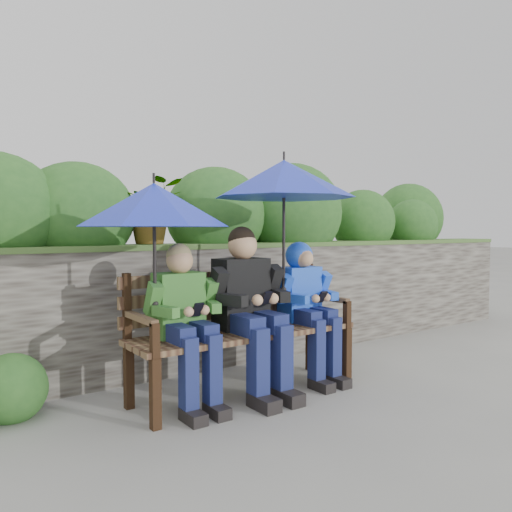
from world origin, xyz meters
TOP-DOWN VIEW (x-y plane):
  - ground at (0.00, 0.00)m, footprint 60.00×60.00m
  - garden_backdrop at (-0.03, 1.57)m, footprint 8.00×2.85m
  - park_bench at (-0.23, -0.03)m, footprint 1.65×0.48m
  - boy_left at (-0.69, -0.10)m, footprint 0.46×0.54m
  - boy_middle at (-0.20, -0.11)m, footprint 0.55×0.63m
  - boy_right at (0.34, -0.08)m, footprint 0.46×0.56m
  - umbrella_left at (-0.89, -0.08)m, footprint 0.94×0.94m
  - umbrella_right at (0.11, -0.09)m, footprint 1.03×1.03m

SIDE VIEW (x-z plane):
  - ground at x=0.00m, z-range 0.00..0.00m
  - park_bench at x=-0.23m, z-range 0.06..0.93m
  - boy_left at x=-0.69m, z-range 0.07..1.12m
  - boy_right at x=0.34m, z-range 0.11..1.16m
  - boy_middle at x=-0.20m, z-range 0.06..1.23m
  - garden_backdrop at x=-0.03m, z-range -0.27..1.58m
  - umbrella_left at x=-0.89m, z-range 0.88..1.71m
  - umbrella_right at x=0.11m, z-range 1.00..2.02m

